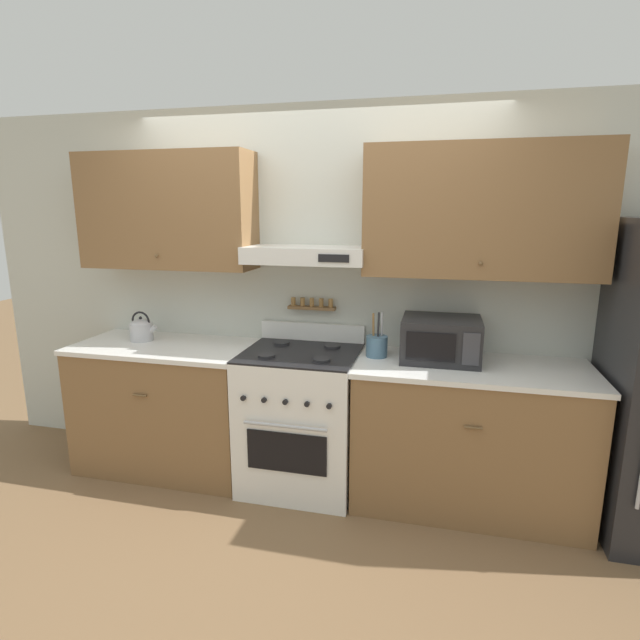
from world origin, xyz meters
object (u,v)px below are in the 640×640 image
(microwave, at_px, (441,339))
(tea_kettle, at_px, (142,329))
(utensil_crock, at_px, (377,345))
(stove_range, at_px, (301,418))

(microwave, bearing_deg, tea_kettle, -179.52)
(microwave, height_order, utensil_crock, utensil_crock)
(stove_range, bearing_deg, tea_kettle, 176.55)
(tea_kettle, relative_size, microwave, 0.45)
(stove_range, xyz_separation_m, utensil_crock, (0.49, 0.07, 0.52))
(microwave, bearing_deg, stove_range, -174.16)
(stove_range, bearing_deg, microwave, 5.84)
(stove_range, xyz_separation_m, microwave, (0.89, 0.09, 0.59))
(tea_kettle, bearing_deg, utensil_crock, 0.00)
(stove_range, bearing_deg, utensil_crock, 8.49)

